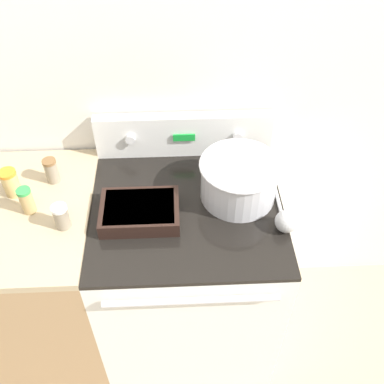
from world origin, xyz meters
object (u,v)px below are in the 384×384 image
(ladle, at_px, (286,220))
(mixing_bowl, at_px, (239,178))
(spice_jar_brown_cap, at_px, (51,171))
(spice_jar_orange_cap, at_px, (11,183))
(spice_jar_green_cap, at_px, (27,201))
(casserole_dish, at_px, (140,211))
(spice_jar_white_cap, at_px, (61,217))

(ladle, bearing_deg, mixing_bowl, 132.15)
(mixing_bowl, relative_size, spice_jar_brown_cap, 2.89)
(mixing_bowl, distance_m, spice_jar_orange_cap, 0.86)
(mixing_bowl, relative_size, ladle, 1.06)
(mixing_bowl, bearing_deg, spice_jar_green_cap, -175.92)
(spice_jar_green_cap, relative_size, spice_jar_orange_cap, 0.97)
(spice_jar_green_cap, distance_m, spice_jar_orange_cap, 0.12)
(ladle, xyz_separation_m, spice_jar_brown_cap, (-0.87, 0.27, 0.03))
(spice_jar_brown_cap, xyz_separation_m, spice_jar_green_cap, (-0.06, -0.16, 0.00))
(casserole_dish, relative_size, spice_jar_white_cap, 2.89)
(mixing_bowl, xyz_separation_m, spice_jar_orange_cap, (-0.86, 0.04, -0.02))
(spice_jar_brown_cap, xyz_separation_m, spice_jar_orange_cap, (-0.14, -0.07, 0.00))
(spice_jar_white_cap, xyz_separation_m, spice_jar_green_cap, (-0.14, 0.08, 0.00))
(mixing_bowl, xyz_separation_m, spice_jar_white_cap, (-0.65, -0.14, -0.03))
(mixing_bowl, height_order, spice_jar_white_cap, mixing_bowl)
(spice_jar_white_cap, distance_m, spice_jar_orange_cap, 0.28)
(spice_jar_brown_cap, bearing_deg, ladle, -17.39)
(spice_jar_orange_cap, bearing_deg, ladle, -11.57)
(ladle, distance_m, spice_jar_green_cap, 0.94)
(spice_jar_white_cap, height_order, spice_jar_orange_cap, spice_jar_orange_cap)
(mixing_bowl, bearing_deg, spice_jar_orange_cap, 177.36)
(spice_jar_orange_cap, bearing_deg, casserole_dish, -15.52)
(casserole_dish, bearing_deg, spice_jar_green_cap, 174.36)
(mixing_bowl, relative_size, spice_jar_green_cap, 2.78)
(ladle, relative_size, spice_jar_orange_cap, 2.55)
(mixing_bowl, height_order, spice_jar_green_cap, mixing_bowl)
(ladle, bearing_deg, casserole_dish, 172.22)
(mixing_bowl, height_order, spice_jar_orange_cap, mixing_bowl)
(spice_jar_white_cap, bearing_deg, mixing_bowl, 11.88)
(mixing_bowl, bearing_deg, spice_jar_white_cap, -168.12)
(mixing_bowl, distance_m, spice_jar_green_cap, 0.79)
(spice_jar_white_cap, relative_size, spice_jar_orange_cap, 0.89)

